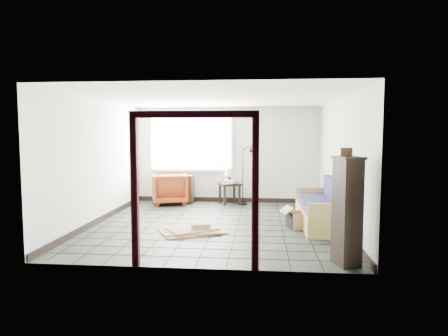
# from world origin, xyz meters

# --- Properties ---
(ground) EXTENTS (5.50, 5.50, 0.00)m
(ground) POSITION_xyz_m (0.00, 0.00, 0.00)
(ground) COLOR black
(ground) RESTS_ON ground
(room_shell) EXTENTS (5.02, 5.52, 2.61)m
(room_shell) POSITION_xyz_m (0.00, 0.03, 1.68)
(room_shell) COLOR beige
(room_shell) RESTS_ON ground
(window_panel) EXTENTS (2.32, 0.08, 1.52)m
(window_panel) POSITION_xyz_m (-1.00, 2.70, 1.60)
(window_panel) COLOR silver
(window_panel) RESTS_ON ground
(doorway_trim) EXTENTS (1.80, 0.08, 2.20)m
(doorway_trim) POSITION_xyz_m (0.00, -2.70, 1.38)
(doorway_trim) COLOR #3A0D16
(doorway_trim) RESTS_ON ground
(futon_sofa) EXTENTS (0.84, 2.17, 0.96)m
(futon_sofa) POSITION_xyz_m (2.22, 0.04, 0.35)
(futon_sofa) COLOR tan
(futon_sofa) RESTS_ON ground
(armchair) EXTENTS (1.10, 1.06, 0.91)m
(armchair) POSITION_xyz_m (-1.51, 2.26, 0.46)
(armchair) COLOR maroon
(armchair) RESTS_ON ground
(side_table) EXTENTS (0.68, 0.68, 0.57)m
(side_table) POSITION_xyz_m (0.09, 2.40, 0.47)
(side_table) COLOR black
(side_table) RESTS_ON ground
(table_lamp) EXTENTS (0.31, 0.31, 0.39)m
(table_lamp) POSITION_xyz_m (0.08, 2.43, 0.84)
(table_lamp) COLOR black
(table_lamp) RESTS_ON side_table
(projector) EXTENTS (0.27, 0.23, 0.09)m
(projector) POSITION_xyz_m (0.08, 2.36, 0.61)
(projector) COLOR silver
(projector) RESTS_ON side_table
(floor_lamp) EXTENTS (0.46, 0.29, 1.58)m
(floor_lamp) POSITION_xyz_m (0.56, 2.38, 0.84)
(floor_lamp) COLOR black
(floor_lamp) RESTS_ON ground
(console_shelf) EXTENTS (0.99, 0.41, 0.76)m
(console_shelf) POSITION_xyz_m (-1.39, 2.40, 0.38)
(console_shelf) COLOR black
(console_shelf) RESTS_ON ground
(tall_shelf) EXTENTS (0.44, 0.51, 1.57)m
(tall_shelf) POSITION_xyz_m (2.15, -2.40, 0.80)
(tall_shelf) COLOR black
(tall_shelf) RESTS_ON ground
(pot) EXTENTS (0.20, 0.20, 0.12)m
(pot) POSITION_xyz_m (2.12, -2.42, 1.63)
(pot) COLOR black
(pot) RESTS_ON tall_shelf
(open_box) EXTENTS (0.86, 0.59, 0.44)m
(open_box) POSITION_xyz_m (1.72, -0.15, 0.16)
(open_box) COLOR #9B704B
(open_box) RESTS_ON ground
(cardboard_pile) EXTENTS (1.42, 1.27, 0.17)m
(cardboard_pile) POSITION_xyz_m (-0.36, -0.69, 0.04)
(cardboard_pile) COLOR #9B704B
(cardboard_pile) RESTS_ON ground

